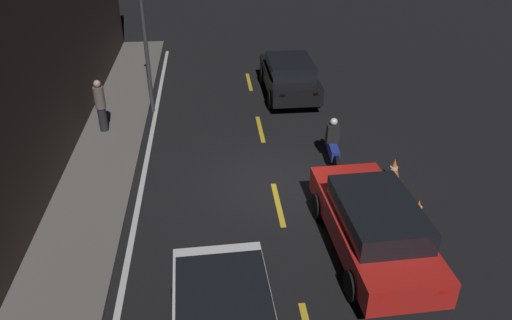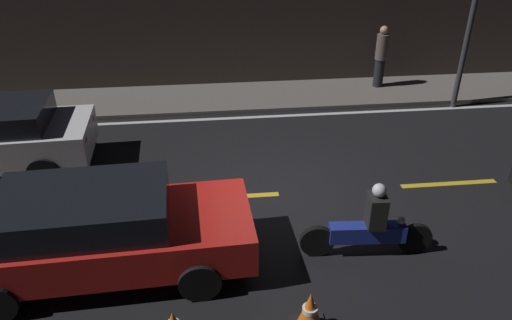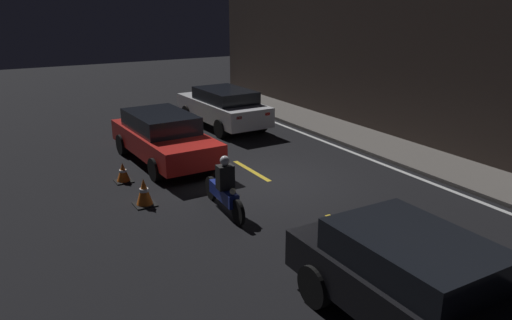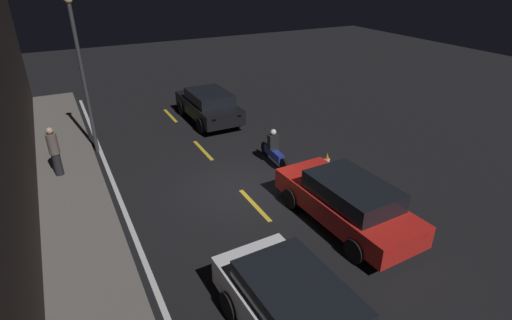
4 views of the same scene
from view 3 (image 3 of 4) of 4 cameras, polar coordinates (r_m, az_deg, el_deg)
The scene contains 14 objects.
ground_plane at distance 13.30m, azimuth 1.57°, elevation -2.46°, with size 56.00×56.00×0.00m, color black.
raised_curb at distance 16.25m, azimuth 16.54°, elevation 0.81°, with size 28.00×2.02×0.11m.
building_front at distance 16.50m, azimuth 20.52°, elevation 13.01°, with size 28.00×0.30×7.07m.
lane_dash_a at distance 22.13m, azimuth -12.02°, elevation 5.45°, with size 2.00×0.14×0.01m.
lane_dash_b at distance 18.01m, azimuth -7.54°, elevation 2.87°, with size 2.00×0.14×0.01m.
lane_dash_c at distance 14.11m, azimuth -0.53°, elevation -1.22°, with size 2.00×0.14×0.01m.
lane_dash_d at distance 10.70m, azimuth 11.41°, elevation -8.07°, with size 2.00×0.14×0.01m.
lane_solid_kerb at distance 15.41m, azimuth 13.25°, elevation -0.05°, with size 25.20×0.14×0.01m.
sedan_white at distance 18.84m, azimuth -3.76°, elevation 6.13°, with size 4.51×2.01×1.47m.
taxi_red at distance 14.99m, azimuth -10.55°, elevation 2.69°, with size 4.61×2.04×1.45m.
van_black at distance 7.61m, azimuth 18.18°, elevation -13.31°, with size 4.27×1.96×1.47m.
motorcycle at distance 11.29m, azimuth -3.69°, elevation -3.32°, with size 2.18×0.38×1.35m.
traffic_cone_near at distance 13.66m, azimuth -14.96°, elevation -1.39°, with size 0.45×0.45×0.53m.
traffic_cone_mid at distance 11.98m, azimuth -12.67°, elevation -3.61°, with size 0.50×0.50×0.66m.
Camera 3 is at (10.65, -6.49, 4.62)m, focal length 35.00 mm.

